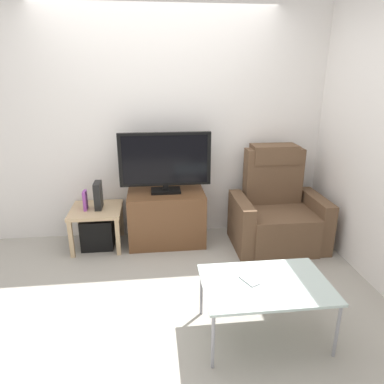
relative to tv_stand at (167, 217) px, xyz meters
The scene contains 12 objects.
ground_plane 0.87m from the tv_stand, 92.56° to the right, with size 6.40×6.40×0.00m, color #9E998E.
wall_back 1.05m from the tv_stand, 96.73° to the left, with size 6.40×0.06×2.60m, color silver.
wall_side 2.25m from the tv_stand, 23.96° to the right, with size 0.06×4.48×2.60m, color silver.
tv_stand is the anchor object (origin of this frame).
television 0.64m from the tv_stand, 90.00° to the left, with size 0.98×0.20×0.66m.
recliner_armchair 1.23m from the tv_stand, ahead, with size 0.98×0.78×1.08m.
side_table 0.77m from the tv_stand, behind, with size 0.54×0.54×0.44m.
subwoofer_box 0.77m from the tv_stand, behind, with size 0.34×0.34×0.34m, color black.
book_upright 0.90m from the tv_stand, behind, with size 0.03×0.12×0.21m, color purple.
game_console 0.78m from the tv_stand, behind, with size 0.07×0.20×0.29m, color black.
coffee_table 1.70m from the tv_stand, 68.11° to the right, with size 0.90×0.60×0.44m.
cell_phone 1.63m from the tv_stand, 71.32° to the right, with size 0.07×0.15×0.01m, color #B7B7BC.
Camera 1 is at (-0.09, -2.80, 1.85)m, focal length 32.70 mm.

